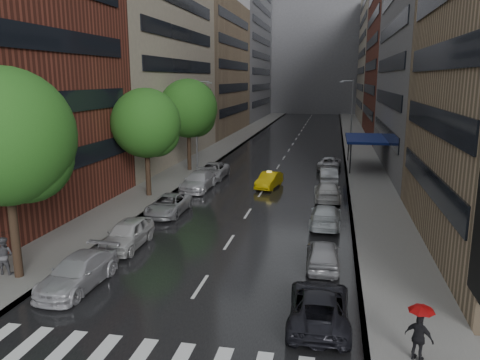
% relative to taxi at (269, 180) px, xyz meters
% --- Properties ---
extents(ground, '(220.00, 220.00, 0.00)m').
position_rel_taxi_xyz_m(ground, '(-0.38, -24.17, -0.67)').
color(ground, gray).
rests_on(ground, ground).
extents(road, '(14.00, 140.00, 0.01)m').
position_rel_taxi_xyz_m(road, '(-0.38, 25.83, -0.67)').
color(road, black).
rests_on(road, ground).
extents(sidewalk_left, '(4.00, 140.00, 0.15)m').
position_rel_taxi_xyz_m(sidewalk_left, '(-9.38, 25.83, -0.60)').
color(sidewalk_left, gray).
rests_on(sidewalk_left, ground).
extents(sidewalk_right, '(4.00, 140.00, 0.15)m').
position_rel_taxi_xyz_m(sidewalk_right, '(8.62, 25.83, -0.60)').
color(sidewalk_right, gray).
rests_on(sidewalk_right, ground).
extents(buildings_left, '(8.00, 108.00, 38.00)m').
position_rel_taxi_xyz_m(buildings_left, '(-15.38, 34.62, 15.32)').
color(buildings_left, maroon).
rests_on(buildings_left, ground).
extents(buildings_right, '(8.05, 109.10, 36.00)m').
position_rel_taxi_xyz_m(buildings_right, '(14.62, 32.53, 14.36)').
color(buildings_right, '#937A5B').
rests_on(buildings_right, ground).
extents(building_far, '(40.00, 14.00, 32.00)m').
position_rel_taxi_xyz_m(building_far, '(-0.38, 93.83, 15.33)').
color(building_far, slate).
rests_on(building_far, ground).
extents(tree_near, '(6.18, 6.18, 9.85)m').
position_rel_taxi_xyz_m(tree_near, '(-8.98, -21.07, 6.08)').
color(tree_near, '#382619').
rests_on(tree_near, ground).
extents(tree_mid, '(5.39, 5.39, 8.59)m').
position_rel_taxi_xyz_m(tree_mid, '(-8.98, -5.08, 5.21)').
color(tree_mid, '#382619').
rests_on(tree_mid, ground).
extents(tree_far, '(5.81, 5.81, 9.27)m').
position_rel_taxi_xyz_m(tree_far, '(-8.98, 5.75, 5.67)').
color(tree_far, '#382619').
rests_on(tree_far, ground).
extents(taxi, '(2.09, 4.25, 1.34)m').
position_rel_taxi_xyz_m(taxi, '(0.00, 0.00, 0.00)').
color(taxi, '#E2BA0B').
rests_on(taxi, ground).
extents(parked_cars_left, '(2.46, 29.15, 1.55)m').
position_rel_taxi_xyz_m(parked_cars_left, '(-5.78, -8.13, 0.06)').
color(parked_cars_left, '#A4A3A8').
rests_on(parked_cars_left, ground).
extents(parked_cars_right, '(2.56, 36.92, 1.44)m').
position_rel_taxi_xyz_m(parked_cars_right, '(5.02, -6.86, 0.02)').
color(parked_cars_right, black).
rests_on(parked_cars_right, ground).
extents(ped_black_umbrella, '(0.96, 0.98, 2.09)m').
position_rel_taxi_xyz_m(ped_black_umbrella, '(-9.82, -20.90, 0.71)').
color(ped_black_umbrella, '#4B4A4F').
rests_on(ped_black_umbrella, sidewalk_left).
extents(ped_red_umbrella, '(1.02, 0.86, 2.01)m').
position_rel_taxi_xyz_m(ped_red_umbrella, '(8.32, -24.47, 0.66)').
color(ped_red_umbrella, black).
rests_on(ped_red_umbrella, sidewalk_right).
extents(street_lamp_left, '(1.74, 0.22, 9.00)m').
position_rel_taxi_xyz_m(street_lamp_left, '(-8.10, 5.83, 4.22)').
color(street_lamp_left, gray).
rests_on(street_lamp_left, sidewalk_left).
extents(street_lamp_right, '(1.74, 0.22, 9.00)m').
position_rel_taxi_xyz_m(street_lamp_right, '(7.34, 20.83, 4.22)').
color(street_lamp_right, gray).
rests_on(street_lamp_right, sidewalk_right).
extents(awning, '(4.00, 8.00, 3.12)m').
position_rel_taxi_xyz_m(awning, '(8.60, 10.83, 2.46)').
color(awning, navy).
rests_on(awning, sidewalk_right).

